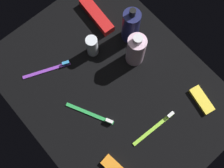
{
  "coord_description": "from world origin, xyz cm",
  "views": [
    {
      "loc": [
        22.61,
        -19.75,
        97.92
      ],
      "look_at": [
        0.0,
        0.0,
        3.0
      ],
      "focal_mm": 45.32,
      "sensor_mm": 36.0,
      "label": 1
    }
  ],
  "objects_px": {
    "lotion_bottle": "(131,26)",
    "deodorant_stick": "(92,46)",
    "toothpaste_box_red": "(96,15)",
    "snack_bar_yellow": "(202,100)",
    "toothbrush_green": "(93,115)",
    "bodywash_bottle": "(136,50)",
    "toothbrush_lime": "(156,126)",
    "toothbrush_purple": "(49,69)"
  },
  "relations": [
    {
      "from": "bodywash_bottle",
      "to": "snack_bar_yellow",
      "type": "relative_size",
      "value": 1.58
    },
    {
      "from": "toothbrush_lime",
      "to": "snack_bar_yellow",
      "type": "distance_m",
      "value": 0.19
    },
    {
      "from": "toothpaste_box_red",
      "to": "snack_bar_yellow",
      "type": "height_order",
      "value": "toothpaste_box_red"
    },
    {
      "from": "lotion_bottle",
      "to": "toothbrush_lime",
      "type": "distance_m",
      "value": 0.37
    },
    {
      "from": "toothbrush_green",
      "to": "lotion_bottle",
      "type": "bearing_deg",
      "value": 115.1
    },
    {
      "from": "toothbrush_purple",
      "to": "toothpaste_box_red",
      "type": "relative_size",
      "value": 0.97
    },
    {
      "from": "deodorant_stick",
      "to": "toothbrush_lime",
      "type": "bearing_deg",
      "value": -2.86
    },
    {
      "from": "lotion_bottle",
      "to": "toothpaste_box_red",
      "type": "xyz_separation_m",
      "value": [
        -0.14,
        -0.04,
        -0.06
      ]
    },
    {
      "from": "deodorant_stick",
      "to": "toothbrush_green",
      "type": "relative_size",
      "value": 0.57
    },
    {
      "from": "bodywash_bottle",
      "to": "toothpaste_box_red",
      "type": "height_order",
      "value": "bodywash_bottle"
    },
    {
      "from": "toothpaste_box_red",
      "to": "deodorant_stick",
      "type": "bearing_deg",
      "value": -40.92
    },
    {
      "from": "lotion_bottle",
      "to": "toothbrush_green",
      "type": "height_order",
      "value": "lotion_bottle"
    },
    {
      "from": "bodywash_bottle",
      "to": "toothbrush_lime",
      "type": "distance_m",
      "value": 0.28
    },
    {
      "from": "toothbrush_purple",
      "to": "snack_bar_yellow",
      "type": "height_order",
      "value": "toothbrush_purple"
    },
    {
      "from": "bodywash_bottle",
      "to": "deodorant_stick",
      "type": "relative_size",
      "value": 1.72
    },
    {
      "from": "bodywash_bottle",
      "to": "toothbrush_green",
      "type": "bearing_deg",
      "value": -76.18
    },
    {
      "from": "toothbrush_green",
      "to": "deodorant_stick",
      "type": "bearing_deg",
      "value": 139.71
    },
    {
      "from": "lotion_bottle",
      "to": "toothbrush_green",
      "type": "distance_m",
      "value": 0.34
    },
    {
      "from": "toothbrush_purple",
      "to": "deodorant_stick",
      "type": "bearing_deg",
      "value": 73.74
    },
    {
      "from": "toothbrush_green",
      "to": "snack_bar_yellow",
      "type": "bearing_deg",
      "value": 56.56
    },
    {
      "from": "deodorant_stick",
      "to": "toothpaste_box_red",
      "type": "distance_m",
      "value": 0.15
    },
    {
      "from": "toothbrush_lime",
      "to": "toothbrush_purple",
      "type": "xyz_separation_m",
      "value": [
        -0.41,
        -0.15,
        0.0
      ]
    },
    {
      "from": "toothpaste_box_red",
      "to": "snack_bar_yellow",
      "type": "relative_size",
      "value": 1.69
    },
    {
      "from": "toothpaste_box_red",
      "to": "toothbrush_green",
      "type": "bearing_deg",
      "value": -37.54
    },
    {
      "from": "toothbrush_lime",
      "to": "toothpaste_box_red",
      "type": "xyz_separation_m",
      "value": [
        -0.46,
        0.12,
        0.01
      ]
    },
    {
      "from": "toothbrush_green",
      "to": "snack_bar_yellow",
      "type": "relative_size",
      "value": 1.6
    },
    {
      "from": "lotion_bottle",
      "to": "deodorant_stick",
      "type": "bearing_deg",
      "value": -106.0
    },
    {
      "from": "toothbrush_purple",
      "to": "lotion_bottle",
      "type": "bearing_deg",
      "value": 73.86
    },
    {
      "from": "lotion_bottle",
      "to": "bodywash_bottle",
      "type": "height_order",
      "value": "lotion_bottle"
    },
    {
      "from": "bodywash_bottle",
      "to": "deodorant_stick",
      "type": "bearing_deg",
      "value": -140.92
    },
    {
      "from": "lotion_bottle",
      "to": "toothbrush_lime",
      "type": "xyz_separation_m",
      "value": [
        0.32,
        -0.17,
        -0.07
      ]
    },
    {
      "from": "toothbrush_purple",
      "to": "toothpaste_box_red",
      "type": "xyz_separation_m",
      "value": [
        -0.05,
        0.27,
        0.01
      ]
    },
    {
      "from": "toothbrush_lime",
      "to": "snack_bar_yellow",
      "type": "relative_size",
      "value": 1.73
    },
    {
      "from": "toothbrush_lime",
      "to": "snack_bar_yellow",
      "type": "height_order",
      "value": "toothbrush_lime"
    },
    {
      "from": "toothpaste_box_red",
      "to": "bodywash_bottle",
      "type": "bearing_deg",
      "value": 3.49
    },
    {
      "from": "lotion_bottle",
      "to": "deodorant_stick",
      "type": "relative_size",
      "value": 1.87
    },
    {
      "from": "toothbrush_purple",
      "to": "snack_bar_yellow",
      "type": "bearing_deg",
      "value": 36.8
    },
    {
      "from": "lotion_bottle",
      "to": "deodorant_stick",
      "type": "height_order",
      "value": "lotion_bottle"
    },
    {
      "from": "snack_bar_yellow",
      "to": "lotion_bottle",
      "type": "bearing_deg",
      "value": -165.38
    },
    {
      "from": "lotion_bottle",
      "to": "toothbrush_purple",
      "type": "bearing_deg",
      "value": -106.14
    },
    {
      "from": "lotion_bottle",
      "to": "toothbrush_purple",
      "type": "distance_m",
      "value": 0.34
    },
    {
      "from": "toothbrush_green",
      "to": "toothpaste_box_red",
      "type": "bearing_deg",
      "value": 137.69
    }
  ]
}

